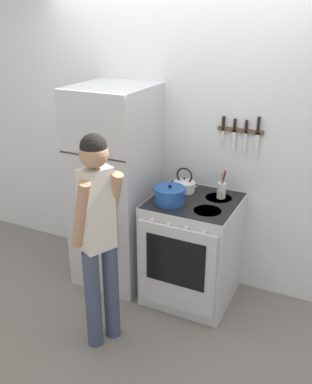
{
  "coord_description": "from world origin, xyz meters",
  "views": [
    {
      "loc": [
        1.41,
        -3.34,
        2.34
      ],
      "look_at": [
        0.02,
        -0.49,
        1.0
      ],
      "focal_mm": 40.0,
      "sensor_mm": 36.0,
      "label": 1
    }
  ],
  "objects_px": {
    "refrigerator": "(116,188)",
    "utensil_jar": "(222,189)",
    "dutch_oven_pot": "(170,195)",
    "stove_range": "(191,249)",
    "person": "(98,232)",
    "tea_kettle": "(184,185)"
  },
  "relations": [
    {
      "from": "dutch_oven_pot",
      "to": "utensil_jar",
      "type": "height_order",
      "value": "utensil_jar"
    },
    {
      "from": "refrigerator",
      "to": "utensil_jar",
      "type": "xyz_separation_m",
      "value": [
        0.92,
        0.15,
        0.1
      ]
    },
    {
      "from": "person",
      "to": "stove_range",
      "type": "bearing_deg",
      "value": -0.74
    },
    {
      "from": "refrigerator",
      "to": "dutch_oven_pot",
      "type": "xyz_separation_m",
      "value": [
        0.58,
        -0.14,
        0.09
      ]
    },
    {
      "from": "utensil_jar",
      "to": "person",
      "type": "xyz_separation_m",
      "value": [
        -0.57,
        -0.97,
        -0.06
      ]
    },
    {
      "from": "refrigerator",
      "to": "dutch_oven_pot",
      "type": "height_order",
      "value": "refrigerator"
    },
    {
      "from": "refrigerator",
      "to": "stove_range",
      "type": "distance_m",
      "value": 0.86
    },
    {
      "from": "tea_kettle",
      "to": "stove_range",
      "type": "bearing_deg",
      "value": -48.12
    },
    {
      "from": "refrigerator",
      "to": "stove_range",
      "type": "bearing_deg",
      "value": -2.02
    },
    {
      "from": "stove_range",
      "to": "dutch_oven_pot",
      "type": "xyz_separation_m",
      "value": [
        -0.16,
        -0.11,
        0.52
      ]
    },
    {
      "from": "dutch_oven_pot",
      "to": "tea_kettle",
      "type": "height_order",
      "value": "tea_kettle"
    },
    {
      "from": "tea_kettle",
      "to": "utensil_jar",
      "type": "bearing_deg",
      "value": 1.33
    },
    {
      "from": "person",
      "to": "dutch_oven_pot",
      "type": "bearing_deg",
      "value": 6.77
    },
    {
      "from": "utensil_jar",
      "to": "person",
      "type": "relative_size",
      "value": 0.17
    },
    {
      "from": "person",
      "to": "tea_kettle",
      "type": "bearing_deg",
      "value": 11.16
    },
    {
      "from": "stove_range",
      "to": "tea_kettle",
      "type": "xyz_separation_m",
      "value": [
        -0.15,
        0.16,
        0.51
      ]
    },
    {
      "from": "stove_range",
      "to": "utensil_jar",
      "type": "relative_size",
      "value": 3.3
    },
    {
      "from": "stove_range",
      "to": "utensil_jar",
      "type": "xyz_separation_m",
      "value": [
        0.18,
        0.17,
        0.53
      ]
    },
    {
      "from": "refrigerator",
      "to": "stove_range",
      "type": "height_order",
      "value": "refrigerator"
    },
    {
      "from": "stove_range",
      "to": "dutch_oven_pot",
      "type": "relative_size",
      "value": 3.13
    },
    {
      "from": "tea_kettle",
      "to": "utensil_jar",
      "type": "distance_m",
      "value": 0.33
    },
    {
      "from": "refrigerator",
      "to": "tea_kettle",
      "type": "height_order",
      "value": "refrigerator"
    }
  ]
}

